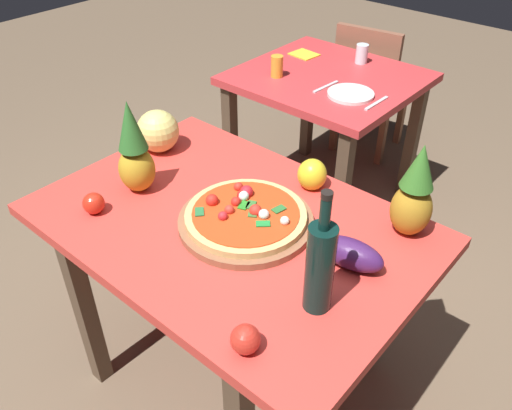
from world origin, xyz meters
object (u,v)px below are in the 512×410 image
at_px(drinking_glass_juice, 277,66).
at_px(pineapple_left, 414,195).
at_px(melon, 158,131).
at_px(drinking_glass_water, 362,54).
at_px(dining_chair, 369,83).
at_px(knife_utensil, 377,103).
at_px(dinner_plate, 351,94).
at_px(fork_utensil, 326,87).
at_px(wine_bottle, 320,266).
at_px(bell_pepper, 312,174).
at_px(tomato_near_board, 94,203).
at_px(napkin_folded, 304,54).
at_px(tomato_at_corner, 245,339).
at_px(display_table, 231,242).
at_px(pineapple_right, 134,152).
at_px(pizza_board, 246,221).
at_px(eggplant, 351,254).
at_px(pizza, 245,214).
at_px(background_table, 326,97).

bearing_deg(drinking_glass_juice, pineapple_left, -32.52).
bearing_deg(melon, drinking_glass_water, 84.80).
relative_size(dining_chair, knife_utensil, 4.72).
relative_size(dinner_plate, fork_utensil, 1.22).
height_order(wine_bottle, bell_pepper, wine_bottle).
height_order(wine_bottle, tomato_near_board, wine_bottle).
bearing_deg(knife_utensil, napkin_folded, 157.42).
bearing_deg(tomato_at_corner, bell_pepper, 113.32).
height_order(display_table, wine_bottle, wine_bottle).
distance_m(drinking_glass_water, dinner_plate, 0.43).
xyz_separation_m(bell_pepper, dinner_plate, (-0.31, 0.74, -0.04)).
relative_size(tomato_at_corner, drinking_glass_water, 0.77).
bearing_deg(pineapple_right, dinner_plate, 82.73).
bearing_deg(dinner_plate, fork_utensil, 180.00).
xyz_separation_m(dining_chair, pineapple_right, (0.17, -1.91, 0.43)).
bearing_deg(tomato_at_corner, napkin_folded, 122.39).
bearing_deg(wine_bottle, dining_chair, 116.18).
bearing_deg(drinking_glass_water, pizza_board, -72.48).
distance_m(eggplant, fork_utensil, 1.26).
distance_m(dining_chair, tomato_near_board, 2.13).
height_order(melon, dinner_plate, melon).
xyz_separation_m(tomato_at_corner, dinner_plate, (-0.60, 1.42, -0.03)).
bearing_deg(tomato_near_board, pineapple_right, 88.52).
height_order(tomato_at_corner, drinking_glass_juice, drinking_glass_juice).
relative_size(dinner_plate, knife_utensil, 1.22).
relative_size(display_table, knife_utensil, 7.02).
relative_size(pizza, tomato_at_corner, 5.11).
bearing_deg(dining_chair, fork_utensil, 95.28).
relative_size(tomato_at_corner, napkin_folded, 0.54).
bearing_deg(pineapple_left, melon, -169.99).
bearing_deg(knife_utensil, drinking_glass_juice, -172.84).
xyz_separation_m(tomato_near_board, drinking_glass_juice, (-0.26, 1.28, 0.02)).
xyz_separation_m(display_table, bell_pepper, (0.09, 0.33, 0.15)).
bearing_deg(fork_utensil, pineapple_left, -37.69).
relative_size(pineapple_right, tomato_near_board, 4.66).
bearing_deg(pizza_board, dining_chair, 107.90).
height_order(dining_chair, drinking_glass_juice, drinking_glass_juice).
relative_size(background_table, eggplant, 4.37).
bearing_deg(pizza, wine_bottle, -20.05).
xyz_separation_m(display_table, pineapple_left, (0.46, 0.32, 0.23)).
bearing_deg(bell_pepper, pizza, -96.89).
relative_size(bell_pepper, fork_utensil, 0.63).
xyz_separation_m(dining_chair, pineapple_left, (1.00, -1.51, 0.42)).
relative_size(background_table, drinking_glass_water, 8.83).
xyz_separation_m(fork_utensil, napkin_folded, (-0.34, 0.28, -0.00)).
distance_m(pizza_board, knife_utensil, 1.06).
height_order(background_table, eggplant, eggplant).
distance_m(melon, napkin_folded, 1.21).
bearing_deg(eggplant, background_table, 126.87).
relative_size(eggplant, tomato_at_corner, 2.62).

